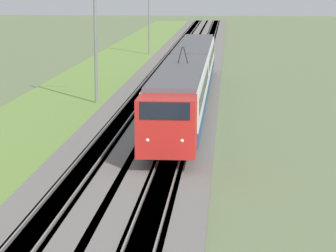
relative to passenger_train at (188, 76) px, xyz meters
The scene contains 8 objects.
ballast_main 5.23m from the passenger_train, 58.94° to the left, with size 240.00×4.40×0.30m.
ballast_adjacent 3.32m from the passenger_train, ahead, with size 240.00×4.40×0.30m.
track_main 5.22m from the passenger_train, 58.94° to the left, with size 240.00×1.57×0.45m.
track_adjacent 3.31m from the passenger_train, ahead, with size 240.00×1.57×0.45m.
grass_verge 10.08m from the passenger_train, 75.63° to the left, with size 240.00×8.48×0.12m.
passenger_train is the anchor object (origin of this frame).
catenary_mast_mid 7.64m from the passenger_train, 78.07° to the left, with size 0.22×2.56×9.77m.
catenary_mast_far 42.31m from the passenger_train, ahead, with size 0.22×2.56×8.95m.
Camera 1 is at (-10.09, -6.99, 9.33)m, focal length 85.00 mm.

